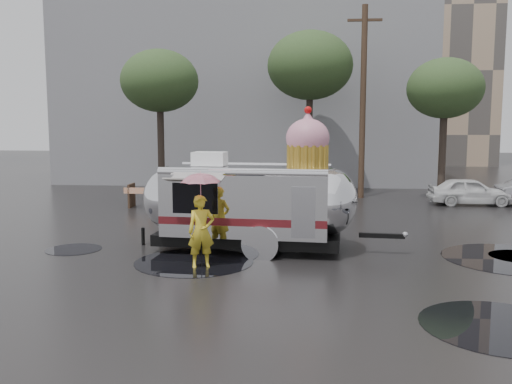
# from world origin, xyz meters

# --- Properties ---
(ground) EXTENTS (120.00, 120.00, 0.00)m
(ground) POSITION_xyz_m (0.00, 0.00, 0.00)
(ground) COLOR black
(ground) RESTS_ON ground
(puddles) EXTENTS (14.92, 8.15, 0.01)m
(puddles) POSITION_xyz_m (2.76, 0.24, 0.01)
(puddles) COLOR black
(puddles) RESTS_ON ground
(grey_building) EXTENTS (22.00, 12.00, 13.00)m
(grey_building) POSITION_xyz_m (-4.00, 24.00, 6.50)
(grey_building) COLOR slate
(grey_building) RESTS_ON ground
(utility_pole) EXTENTS (1.60, 0.28, 9.00)m
(utility_pole) POSITION_xyz_m (2.50, 14.00, 4.62)
(utility_pole) COLOR #473323
(utility_pole) RESTS_ON ground
(tree_left) EXTENTS (3.64, 3.64, 6.95)m
(tree_left) POSITION_xyz_m (-7.00, 13.00, 5.48)
(tree_left) COLOR #382D26
(tree_left) RESTS_ON ground
(tree_mid) EXTENTS (4.20, 4.20, 8.03)m
(tree_mid) POSITION_xyz_m (0.00, 15.00, 6.34)
(tree_mid) COLOR #382D26
(tree_mid) RESTS_ON ground
(tree_right) EXTENTS (3.36, 3.36, 6.42)m
(tree_right) POSITION_xyz_m (6.00, 13.00, 5.06)
(tree_right) COLOR #382D26
(tree_right) RESTS_ON ground
(barricade_row) EXTENTS (4.30, 0.80, 1.00)m
(barricade_row) POSITION_xyz_m (-5.55, 9.96, 0.52)
(barricade_row) COLOR #473323
(barricade_row) RESTS_ON ground
(airstream_trailer) EXTENTS (7.49, 3.00, 4.04)m
(airstream_trailer) POSITION_xyz_m (-1.59, 2.62, 1.42)
(airstream_trailer) COLOR silver
(airstream_trailer) RESTS_ON ground
(person_left) EXTENTS (0.74, 0.61, 1.77)m
(person_left) POSITION_xyz_m (-2.63, 0.57, 0.89)
(person_left) COLOR gold
(person_left) RESTS_ON ground
(umbrella_pink) EXTENTS (1.18, 1.18, 2.35)m
(umbrella_pink) POSITION_xyz_m (-2.63, 0.57, 1.95)
(umbrella_pink) COLOR #FFA4BB
(umbrella_pink) RESTS_ON ground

